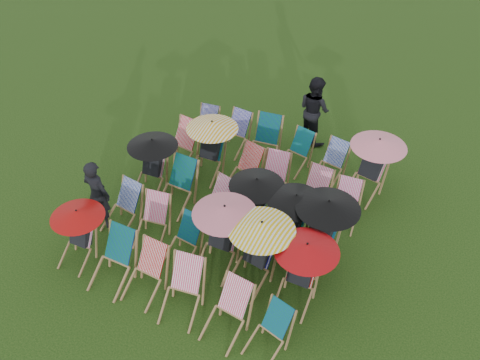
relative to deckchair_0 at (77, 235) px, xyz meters
The scene contains 33 objects.
ground 3.03m from the deckchair_0, 47.18° to the left, with size 100.00×100.00×0.00m, color black.
deckchair_0 is the anchor object (origin of this frame).
deckchair_1 0.92m from the deckchair_0, ahead, with size 0.70×0.96×1.01m.
deckchair_2 1.58m from the deckchair_0, ahead, with size 0.63×0.87×0.94m.
deckchair_3 2.38m from the deckchair_0, ahead, with size 0.80×1.00×0.98m.
deckchair_4 3.28m from the deckchair_0, ahead, with size 0.69×0.92×0.95m.
deckchair_5 4.04m from the deckchair_0, ahead, with size 0.70×0.86×0.84m.
deckchair_6 1.13m from the deckchair_0, 83.53° to the left, with size 0.69×0.90×0.92m.
deckchair_7 1.43m from the deckchair_0, 51.56° to the left, with size 0.74×0.93×0.90m.
deckchair_8 1.98m from the deckchair_0, 30.52° to the left, with size 0.62×0.82×0.85m.
deckchair_9 2.69m from the deckchair_0, 26.47° to the left, with size 1.19×1.25×1.41m.
deckchair_10 3.37m from the deckchair_0, 20.17° to the left, with size 1.20×1.27×1.42m.
deckchair_11 4.20m from the deckchair_0, 15.92° to the left, with size 1.12×1.18×1.33m.
deckchair_12 2.35m from the deckchair_0, 90.74° to the left, with size 1.09×1.16×1.29m.
deckchair_13 2.30m from the deckchair_0, 71.22° to the left, with size 0.67×0.94×1.01m.
deckchair_14 2.76m from the deckchair_0, 51.63° to the left, with size 0.76×0.94×0.91m.
deckchair_15 3.38m from the deckchair_0, 42.33° to the left, with size 1.09×1.15×1.30m.
deckchair_16 4.01m from the deckchair_0, 33.75° to the left, with size 1.09×1.15×1.30m.
deckchair_17 4.55m from the deckchair_0, 29.51° to the left, with size 1.19×1.26×1.41m.
deckchair_18 3.41m from the deckchair_0, 90.14° to the left, with size 0.75×0.99×1.02m.
deckchair_19 3.52m from the deckchair_0, 77.25° to the left, with size 1.15×1.22×1.37m.
deckchair_20 3.80m from the deckchair_0, 63.45° to the left, with size 0.75×0.94×0.93m.
deckchair_21 4.19m from the deckchair_0, 55.37° to the left, with size 0.73×0.93×0.93m.
deckchair_22 4.79m from the deckchair_0, 45.99° to the left, with size 0.63×0.86×0.90m.
deckchair_23 5.31m from the deckchair_0, 40.40° to the left, with size 0.67×0.87×0.87m.
deckchair_24 4.47m from the deckchair_0, 89.74° to the left, with size 0.67×0.85×0.84m.
deckchair_25 4.60m from the deckchair_0, 79.90° to the left, with size 0.64×0.87×0.91m.
deckchair_26 4.79m from the deckchair_0, 70.11° to the left, with size 0.81×1.03×1.02m.
deckchair_27 5.18m from the deckchair_0, 62.33° to the left, with size 0.70×0.88×0.87m.
deckchair_28 5.63m from the deckchair_0, 54.64° to the left, with size 0.69×0.88×0.87m.
deckchair_29 6.15m from the deckchair_0, 47.53° to the left, with size 1.18×1.25×1.40m.
person_left 1.00m from the deckchair_0, 106.95° to the left, with size 0.58×0.38×1.59m, color black.
person_rear 6.26m from the deckchair_0, 68.45° to the left, with size 0.84×0.66×1.74m, color black.
Camera 1 is at (4.06, -6.79, 7.84)m, focal length 40.00 mm.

